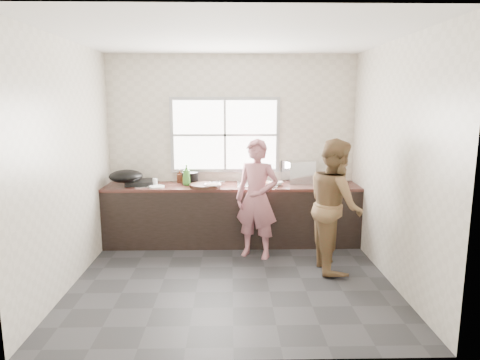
{
  "coord_description": "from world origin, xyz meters",
  "views": [
    {
      "loc": [
        -0.01,
        -4.69,
        2.03
      ],
      "look_at": [
        0.1,
        0.65,
        1.05
      ],
      "focal_mm": 32.0,
      "sensor_mm": 36.0,
      "label": 1
    }
  ],
  "objects_px": {
    "bowl_crabs": "(264,185)",
    "glass_jar": "(155,182)",
    "black_pot": "(190,178)",
    "burner": "(139,182)",
    "dish_rack": "(298,172)",
    "bottle_green": "(187,175)",
    "plate_food": "(157,187)",
    "person_side": "(335,205)",
    "pot_lid_left": "(151,185)",
    "bottle_brown_tall": "(180,176)",
    "wok": "(126,176)",
    "pot_lid_right": "(143,186)",
    "bowl_held": "(277,183)",
    "bottle_brown_short": "(186,178)",
    "cutting_board": "(205,186)",
    "woman": "(257,203)",
    "bowl_mince": "(213,186)"
  },
  "relations": [
    {
      "from": "person_side",
      "to": "woman",
      "type": "bearing_deg",
      "value": 61.59
    },
    {
      "from": "bottle_green",
      "to": "plate_food",
      "type": "bearing_deg",
      "value": -159.39
    },
    {
      "from": "person_side",
      "to": "bowl_crabs",
      "type": "height_order",
      "value": "person_side"
    },
    {
      "from": "bowl_held",
      "to": "glass_jar",
      "type": "bearing_deg",
      "value": 178.33
    },
    {
      "from": "bottle_brown_tall",
      "to": "pot_lid_left",
      "type": "distance_m",
      "value": 0.47
    },
    {
      "from": "wok",
      "to": "dish_rack",
      "type": "height_order",
      "value": "dish_rack"
    },
    {
      "from": "black_pot",
      "to": "burner",
      "type": "xyz_separation_m",
      "value": [
        -0.73,
        -0.03,
        -0.05
      ]
    },
    {
      "from": "bowl_mince",
      "to": "bottle_brown_tall",
      "type": "relative_size",
      "value": 1.35
    },
    {
      "from": "plate_food",
      "to": "bottle_green",
      "type": "relative_size",
      "value": 0.73
    },
    {
      "from": "bowl_mince",
      "to": "pot_lid_left",
      "type": "xyz_separation_m",
      "value": [
        -0.88,
        0.16,
        -0.02
      ]
    },
    {
      "from": "glass_jar",
      "to": "bottle_brown_short",
      "type": "bearing_deg",
      "value": 9.46
    },
    {
      "from": "bowl_crabs",
      "to": "bowl_held",
      "type": "distance_m",
      "value": 0.2
    },
    {
      "from": "glass_jar",
      "to": "pot_lid_left",
      "type": "xyz_separation_m",
      "value": [
        -0.05,
        -0.04,
        -0.04
      ]
    },
    {
      "from": "pot_lid_right",
      "to": "woman",
      "type": "bearing_deg",
      "value": -16.55
    },
    {
      "from": "bowl_held",
      "to": "bottle_brown_short",
      "type": "distance_m",
      "value": 1.3
    },
    {
      "from": "pot_lid_right",
      "to": "pot_lid_left",
      "type": "bearing_deg",
      "value": 21.73
    },
    {
      "from": "cutting_board",
      "to": "plate_food",
      "type": "distance_m",
      "value": 0.67
    },
    {
      "from": "plate_food",
      "to": "wok",
      "type": "distance_m",
      "value": 0.46
    },
    {
      "from": "bottle_brown_tall",
      "to": "wok",
      "type": "distance_m",
      "value": 0.78
    },
    {
      "from": "person_side",
      "to": "dish_rack",
      "type": "distance_m",
      "value": 1.25
    },
    {
      "from": "black_pot",
      "to": "bottle_brown_tall",
      "type": "height_order",
      "value": "bottle_brown_tall"
    },
    {
      "from": "pot_lid_right",
      "to": "bottle_brown_tall",
      "type": "bearing_deg",
      "value": 32.79
    },
    {
      "from": "woman",
      "to": "bottle_brown_tall",
      "type": "bearing_deg",
      "value": 166.98
    },
    {
      "from": "black_pot",
      "to": "pot_lid_left",
      "type": "bearing_deg",
      "value": -164.31
    },
    {
      "from": "black_pot",
      "to": "bottle_green",
      "type": "relative_size",
      "value": 0.77
    },
    {
      "from": "woman",
      "to": "glass_jar",
      "type": "bearing_deg",
      "value": -178.73
    },
    {
      "from": "bowl_crabs",
      "to": "plate_food",
      "type": "relative_size",
      "value": 0.79
    },
    {
      "from": "bowl_crabs",
      "to": "pot_lid_left",
      "type": "bearing_deg",
      "value": 176.99
    },
    {
      "from": "bowl_held",
      "to": "burner",
      "type": "height_order",
      "value": "bowl_held"
    },
    {
      "from": "person_side",
      "to": "pot_lid_left",
      "type": "distance_m",
      "value": 2.57
    },
    {
      "from": "burner",
      "to": "dish_rack",
      "type": "height_order",
      "value": "dish_rack"
    },
    {
      "from": "person_side",
      "to": "bottle_brown_tall",
      "type": "distance_m",
      "value": 2.36
    },
    {
      "from": "woman",
      "to": "bottle_brown_short",
      "type": "relative_size",
      "value": 8.48
    },
    {
      "from": "bowl_crabs",
      "to": "glass_jar",
      "type": "bearing_deg",
      "value": 175.36
    },
    {
      "from": "bottle_brown_tall",
      "to": "glass_jar",
      "type": "relative_size",
      "value": 1.75
    },
    {
      "from": "bowl_mince",
      "to": "bottle_green",
      "type": "distance_m",
      "value": 0.45
    },
    {
      "from": "bowl_crabs",
      "to": "bowl_held",
      "type": "relative_size",
      "value": 0.8
    },
    {
      "from": "person_side",
      "to": "bottle_brown_short",
      "type": "xyz_separation_m",
      "value": [
        -1.9,
        1.07,
        0.14
      ]
    },
    {
      "from": "bottle_green",
      "to": "pot_lid_right",
      "type": "relative_size",
      "value": 1.1
    },
    {
      "from": "cutting_board",
      "to": "bottle_green",
      "type": "bearing_deg",
      "value": 151.37
    },
    {
      "from": "woman",
      "to": "bowl_mince",
      "type": "bearing_deg",
      "value": 172.03
    },
    {
      "from": "bowl_crabs",
      "to": "dish_rack",
      "type": "xyz_separation_m",
      "value": [
        0.53,
        0.33,
        0.13
      ]
    },
    {
      "from": "glass_jar",
      "to": "dish_rack",
      "type": "height_order",
      "value": "dish_rack"
    },
    {
      "from": "person_side",
      "to": "cutting_board",
      "type": "height_order",
      "value": "person_side"
    },
    {
      "from": "bottle_green",
      "to": "pot_lid_left",
      "type": "height_order",
      "value": "bottle_green"
    },
    {
      "from": "bowl_held",
      "to": "dish_rack",
      "type": "xyz_separation_m",
      "value": [
        0.34,
        0.25,
        0.12
      ]
    },
    {
      "from": "bowl_mince",
      "to": "bottle_brown_tall",
      "type": "height_order",
      "value": "bottle_brown_tall"
    },
    {
      "from": "woman",
      "to": "bottle_brown_short",
      "type": "height_order",
      "value": "woman"
    },
    {
      "from": "bottle_green",
      "to": "glass_jar",
      "type": "bearing_deg",
      "value": -179.15
    },
    {
      "from": "bowl_crabs",
      "to": "wok",
      "type": "bearing_deg",
      "value": 178.85
    }
  ]
}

